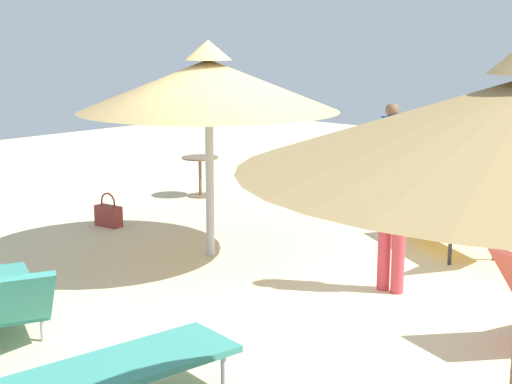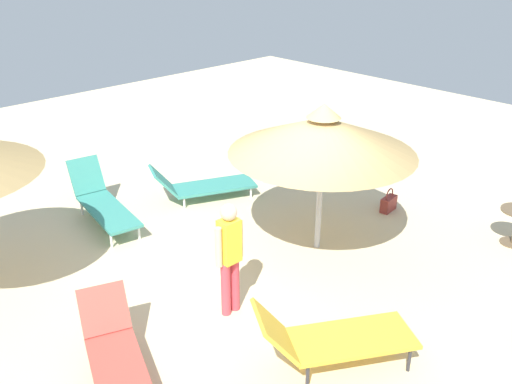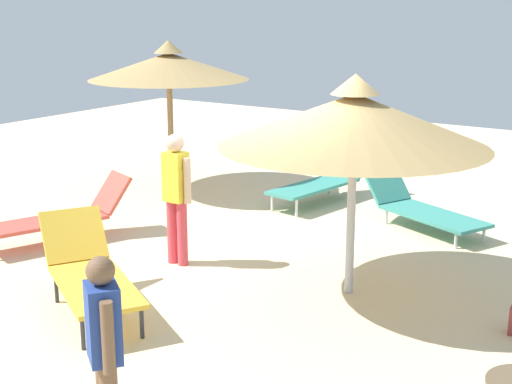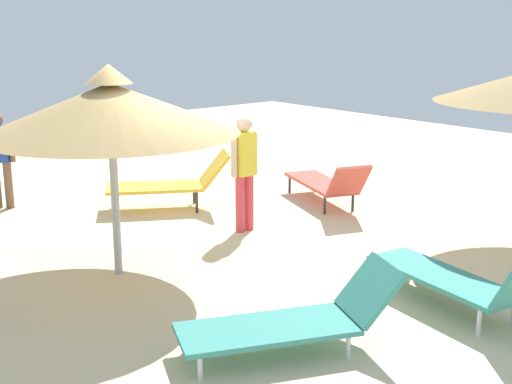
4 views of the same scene
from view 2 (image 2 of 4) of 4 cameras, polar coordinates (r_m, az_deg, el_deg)
ground at (r=8.91m, az=1.42°, el=-8.14°), size 24.00×24.00×0.10m
parasol_umbrella_far_right at (r=8.71m, az=6.82°, el=5.79°), size 2.95×2.95×2.48m
lounge_chair_front at (r=6.82m, az=-13.99°, el=-16.42°), size 2.14×1.27×0.84m
lounge_chair_far_left at (r=11.04m, az=-5.66°, el=0.74°), size 1.42×2.12×0.76m
lounge_chair_near_left at (r=10.50m, az=-15.45°, el=-0.89°), size 2.15×0.91×0.96m
lounge_chair_back at (r=6.92m, az=7.57°, el=-14.44°), size 1.59×2.02×0.91m
person_standing_near_right at (r=7.47m, az=-2.72°, el=-6.23°), size 0.22×0.45×1.66m
handbag at (r=10.89m, az=13.38°, el=-1.11°), size 0.21×0.40×0.46m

